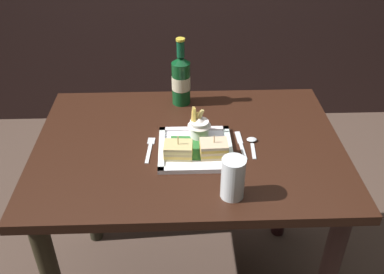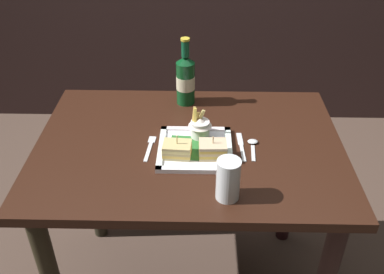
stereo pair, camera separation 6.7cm
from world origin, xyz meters
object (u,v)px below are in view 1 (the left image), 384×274
at_px(sandwich_half_left, 178,150).
at_px(spoon, 252,142).
at_px(fork, 150,148).
at_px(fries_cup, 199,126).
at_px(water_glass, 233,181).
at_px(sandwich_half_right, 214,149).
at_px(knife, 241,144).
at_px(dining_table, 189,173).
at_px(beer_bottle, 181,79).
at_px(square_plate, 195,149).

xyz_separation_m(sandwich_half_left, spoon, (0.25, 0.07, -0.03)).
xyz_separation_m(fork, spoon, (0.35, 0.02, 0.00)).
distance_m(fries_cup, water_glass, 0.30).
bearing_deg(spoon, fries_cup, 168.57).
bearing_deg(sandwich_half_right, fork, 165.05).
relative_size(fork, knife, 0.88).
xyz_separation_m(knife, spoon, (0.04, 0.00, 0.00)).
distance_m(sandwich_half_left, spoon, 0.26).
xyz_separation_m(water_glass, spoon, (0.10, 0.26, -0.05)).
bearing_deg(knife, sandwich_half_right, -144.03).
distance_m(dining_table, knife, 0.22).
bearing_deg(beer_bottle, fork, -110.03).
height_order(sandwich_half_left, spoon, sandwich_half_left).
bearing_deg(spoon, water_glass, -110.96).
height_order(dining_table, sandwich_half_left, sandwich_half_left).
relative_size(square_plate, spoon, 2.07).
relative_size(knife, spoon, 1.38).
bearing_deg(sandwich_half_right, knife, 35.97).
xyz_separation_m(sandwich_half_left, knife, (0.21, 0.07, -0.03)).
height_order(fries_cup, water_glass, water_glass).
relative_size(sandwich_half_left, sandwich_half_right, 1.05).
bearing_deg(dining_table, fork, -168.23).
height_order(sandwich_half_right, knife, sandwich_half_right).
bearing_deg(water_glass, square_plate, 113.42).
distance_m(sandwich_half_right, fries_cup, 0.12).
relative_size(square_plate, beer_bottle, 0.92).
distance_m(dining_table, water_glass, 0.35).
relative_size(sandwich_half_right, beer_bottle, 0.34).
distance_m(fries_cup, knife, 0.15).
distance_m(dining_table, fries_cup, 0.19).
bearing_deg(knife, fork, -177.19).
height_order(sandwich_half_right, spoon, sandwich_half_right).
height_order(dining_table, fries_cup, fries_cup).
bearing_deg(fork, water_glass, -43.70).
bearing_deg(water_glass, spoon, 69.04).
relative_size(sandwich_half_right, water_glass, 0.69).
bearing_deg(dining_table, sandwich_half_right, -46.66).
height_order(square_plate, knife, square_plate).
xyz_separation_m(sandwich_half_right, knife, (0.10, 0.07, -0.03)).
bearing_deg(water_glass, fork, 136.30).
bearing_deg(beer_bottle, spoon, -50.43).
relative_size(dining_table, fork, 7.31).
relative_size(square_plate, knife, 1.50).
bearing_deg(sandwich_half_left, spoon, 16.41).
distance_m(square_plate, spoon, 0.20).
bearing_deg(fries_cup, knife, -15.61).
bearing_deg(fork, sandwich_half_left, -30.36).
xyz_separation_m(fries_cup, spoon, (0.18, -0.04, -0.05)).
distance_m(sandwich_half_left, sandwich_half_right, 0.11).
relative_size(fries_cup, spoon, 0.92).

